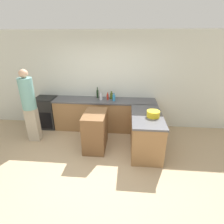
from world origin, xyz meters
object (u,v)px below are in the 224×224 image
Objects in this scene: vinegar_bottle_clear at (101,97)px; dish_soap_bottle at (114,98)px; island_table at (95,131)px; person_by_range at (29,104)px; hot_sauce_bottle at (108,97)px; wine_bottle_dark at (98,94)px; range_oven at (47,112)px; mixing_bowl at (153,114)px; olive_oil_bottle at (111,96)px.

dish_soap_bottle reaches higher than vinegar_bottle_clear.
island_table is 1.11m from vinegar_bottle_clear.
person_by_range is (-1.64, 0.18, 0.56)m from island_table.
hot_sauce_bottle is 0.19m from vinegar_bottle_clear.
range_oven is at bearing -173.81° from wine_bottle_dark.
olive_oil_bottle is (-1.02, 1.16, 0.02)m from mixing_bowl.
island_table is 4.11× the size of olive_oil_bottle.
vinegar_bottle_clear is 0.30m from olive_oil_bottle.
person_by_range is at bearing -90.42° from range_oven.
island_table is at bearing -83.97° from wine_bottle_dark.
person_by_range is (-1.65, -0.79, 0.03)m from vinegar_bottle_clear.
range_oven is 1.72m from vinegar_bottle_clear.
range_oven is 2.91× the size of wine_bottle_dark.
range_oven is 1.01× the size of island_table.
person_by_range is at bearing 175.28° from mixing_bowl.
vinegar_bottle_clear is at bearing -0.22° from range_oven.
olive_oil_bottle is at bearing 116.75° from dish_soap_bottle.
dish_soap_bottle is (0.09, -0.17, -0.00)m from olive_oil_bottle.
hot_sauce_bottle is at bearing 1.42° from range_oven.
range_oven is at bearing 179.78° from vinegar_bottle_clear.
wine_bottle_dark is at bearing 6.19° from range_oven.
mixing_bowl is at bearing -2.59° from island_table.
olive_oil_bottle reaches higher than island_table.
hot_sauce_bottle is 0.91× the size of olive_oil_bottle.
island_table is 1.17m from hot_sauce_bottle.
hot_sauce_bottle is at bearing -21.32° from wine_bottle_dark.
mixing_bowl is at bearing -44.10° from hot_sauce_bottle.
hot_sauce_bottle is at bearing 151.30° from dish_soap_bottle.
vinegar_bottle_clear is 0.96× the size of dish_soap_bottle.
dish_soap_bottle is at bearing -63.25° from olive_oil_bottle.
person_by_range is at bearing 173.60° from island_table.
olive_oil_bottle is (0.28, 1.10, 0.53)m from island_table.
hot_sauce_bottle is (1.82, 0.05, 0.52)m from range_oven.
person_by_range reaches higher than mixing_bowl.
wine_bottle_dark is (-0.49, 0.22, 0.04)m from dish_soap_bottle.
hot_sauce_bottle is 0.11× the size of person_by_range.
island_table is at bearing -111.76° from dish_soap_bottle.
olive_oil_bottle is (1.92, 0.12, 0.53)m from range_oven.
range_oven is at bearing 178.39° from dish_soap_bottle.
olive_oil_bottle is at bearing 75.57° from island_table.
olive_oil_bottle is 0.19m from dish_soap_bottle.
dish_soap_bottle is at bearing 133.53° from mixing_bowl.
island_table is 2.89× the size of wine_bottle_dark.
hot_sauce_bottle is 0.21m from dish_soap_bottle.
person_by_range reaches higher than range_oven.
hot_sauce_bottle reaches higher than range_oven.
mixing_bowl is 1.87m from wine_bottle_dark.
range_oven is 1.89m from hot_sauce_bottle.
wine_bottle_dark reaches higher than island_table.
vinegar_bottle_clear is at bearing -164.02° from hot_sauce_bottle.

